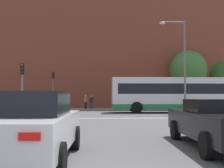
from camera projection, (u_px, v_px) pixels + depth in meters
name	position (u px, v px, depth m)	size (l,w,h in m)	color
stop_line_strip	(117.00, 118.00, 18.61)	(9.68, 0.30, 0.01)	silver
far_pavement	(110.00, 109.00, 32.84)	(70.75, 2.50, 0.01)	gray
brick_civic_building	(110.00, 36.00, 41.66)	(40.89, 10.41, 27.36)	brown
car_saloon_left	(31.00, 126.00, 6.25)	(1.97, 4.37, 1.55)	silver
car_roadster_right	(218.00, 123.00, 7.96)	(2.03, 4.95, 1.36)	black
bus_crossing_lead	(172.00, 94.00, 25.47)	(10.89, 2.65, 3.13)	silver
traffic_light_far_left	(53.00, 84.00, 32.00)	(0.26, 0.31, 4.26)	slate
traffic_light_near_left	(22.00, 80.00, 19.39)	(0.26, 0.31, 3.77)	slate
street_lamp_junction	(181.00, 57.00, 23.60)	(2.21, 0.36, 7.90)	slate
pedestrian_waiting	(86.00, 101.00, 32.77)	(0.44, 0.44, 1.67)	black
pedestrian_walking_east	(164.00, 101.00, 32.86)	(0.45, 0.42, 1.59)	#333851
pedestrian_walking_west	(91.00, 101.00, 32.62)	(0.45, 0.43, 1.59)	#333851
tree_by_building	(221.00, 77.00, 37.90)	(4.34, 4.34, 6.36)	#4C3823
tree_distant	(188.00, 70.00, 35.39)	(4.60, 4.60, 7.28)	#4C3823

